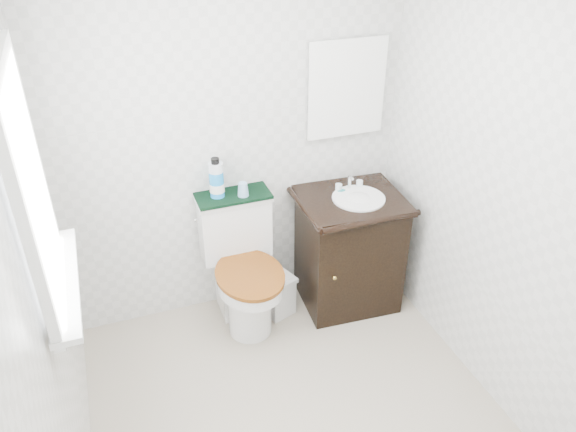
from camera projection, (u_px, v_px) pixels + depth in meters
floor at (302, 423)px, 3.09m from camera, size 2.40×2.40×0.00m
wall_back at (234, 140)px, 3.44m from camera, size 2.40×0.00×2.40m
wall_left at (40, 298)px, 2.15m from camera, size 0.00×2.40×2.40m
wall_right at (511, 200)px, 2.80m from camera, size 0.00×2.40×2.40m
window at (28, 187)px, 2.18m from camera, size 0.02×0.70×0.90m
mirror at (347, 89)px, 3.50m from camera, size 0.50×0.02×0.60m
toilet at (242, 271)px, 3.66m from camera, size 0.47×0.65×0.87m
vanity at (349, 248)px, 3.80m from camera, size 0.69×0.60×0.92m
trash_bin at (279, 296)px, 3.80m from camera, size 0.24×0.22×0.29m
towel at (233, 196)px, 3.50m from camera, size 0.46×0.22×0.02m
mouthwash_bottle at (216, 179)px, 3.42m from camera, size 0.09×0.09×0.26m
cup at (243, 189)px, 3.46m from camera, size 0.07×0.07×0.09m
soap_bar at (341, 191)px, 3.66m from camera, size 0.07×0.05×0.02m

